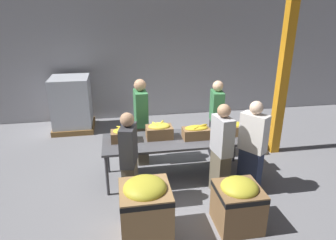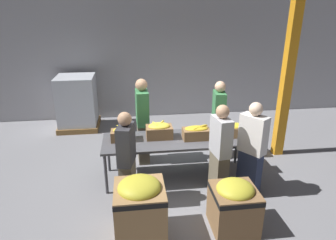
{
  "view_description": "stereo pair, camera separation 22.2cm",
  "coord_description": "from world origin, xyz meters",
  "px_view_note": "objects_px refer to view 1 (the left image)",
  "views": [
    {
      "loc": [
        -1.0,
        -4.7,
        2.93
      ],
      "look_at": [
        -0.16,
        0.08,
        1.09
      ],
      "focal_mm": 32.0,
      "sensor_mm": 36.0,
      "label": 1
    },
    {
      "loc": [
        -0.78,
        -4.73,
        2.93
      ],
      "look_at": [
        -0.16,
        0.08,
        1.09
      ],
      "focal_mm": 32.0,
      "sensor_mm": 36.0,
      "label": 2
    }
  ],
  "objects_px": {
    "volunteer_3": "(129,161)",
    "pallet_stack_0": "(72,104)",
    "volunteer_1": "(221,151)",
    "volunteer_2": "(216,119)",
    "volunteer_0": "(252,148)",
    "banana_box_3": "(232,128)",
    "donation_bin_0": "(146,207)",
    "banana_box_0": "(123,135)",
    "support_pillar": "(285,58)",
    "banana_box_1": "(159,130)",
    "volunteer_4": "(141,122)",
    "donation_bin_1": "(238,202)",
    "sorting_table": "(177,141)",
    "banana_box_2": "(196,132)"
  },
  "relations": [
    {
      "from": "banana_box_1",
      "to": "banana_box_2",
      "type": "height_order",
      "value": "banana_box_1"
    },
    {
      "from": "volunteer_0",
      "to": "donation_bin_1",
      "type": "xyz_separation_m",
      "value": [
        -0.54,
        -0.8,
        -0.4
      ]
    },
    {
      "from": "banana_box_0",
      "to": "volunteer_1",
      "type": "bearing_deg",
      "value": -24.6
    },
    {
      "from": "volunteer_1",
      "to": "volunteer_4",
      "type": "distance_m",
      "value": 1.75
    },
    {
      "from": "volunteer_0",
      "to": "donation_bin_0",
      "type": "bearing_deg",
      "value": 78.52
    },
    {
      "from": "volunteer_1",
      "to": "volunteer_2",
      "type": "bearing_deg",
      "value": -23.11
    },
    {
      "from": "sorting_table",
      "to": "donation_bin_1",
      "type": "xyz_separation_m",
      "value": [
        0.57,
        -1.44,
        -0.33
      ]
    },
    {
      "from": "volunteer_4",
      "to": "support_pillar",
      "type": "xyz_separation_m",
      "value": [
        2.83,
        -0.04,
        1.16
      ]
    },
    {
      "from": "sorting_table",
      "to": "donation_bin_0",
      "type": "xyz_separation_m",
      "value": [
        -0.72,
        -1.44,
        -0.25
      ]
    },
    {
      "from": "sorting_table",
      "to": "volunteer_4",
      "type": "relative_size",
      "value": 1.54
    },
    {
      "from": "banana_box_3",
      "to": "volunteer_0",
      "type": "xyz_separation_m",
      "value": [
        0.09,
        -0.64,
        -0.09
      ]
    },
    {
      "from": "volunteer_3",
      "to": "banana_box_2",
      "type": "bearing_deg",
      "value": -48.45
    },
    {
      "from": "donation_bin_1",
      "to": "banana_box_0",
      "type": "bearing_deg",
      "value": 134.9
    },
    {
      "from": "banana_box_0",
      "to": "support_pillar",
      "type": "bearing_deg",
      "value": 10.32
    },
    {
      "from": "banana_box_0",
      "to": "volunteer_2",
      "type": "relative_size",
      "value": 0.26
    },
    {
      "from": "donation_bin_0",
      "to": "support_pillar",
      "type": "height_order",
      "value": "support_pillar"
    },
    {
      "from": "volunteer_0",
      "to": "pallet_stack_0",
      "type": "xyz_separation_m",
      "value": [
        -3.22,
        3.34,
        -0.13
      ]
    },
    {
      "from": "volunteer_3",
      "to": "pallet_stack_0",
      "type": "distance_m",
      "value": 3.61
    },
    {
      "from": "banana_box_3",
      "to": "banana_box_0",
      "type": "bearing_deg",
      "value": 178.06
    },
    {
      "from": "volunteer_0",
      "to": "volunteer_3",
      "type": "height_order",
      "value": "volunteer_0"
    },
    {
      "from": "volunteer_4",
      "to": "donation_bin_1",
      "type": "distance_m",
      "value": 2.46
    },
    {
      "from": "volunteer_2",
      "to": "donation_bin_0",
      "type": "bearing_deg",
      "value": -29.93
    },
    {
      "from": "donation_bin_0",
      "to": "support_pillar",
      "type": "distance_m",
      "value": 3.96
    },
    {
      "from": "banana_box_2",
      "to": "volunteer_1",
      "type": "xyz_separation_m",
      "value": [
        0.25,
        -0.59,
        -0.1
      ]
    },
    {
      "from": "banana_box_3",
      "to": "volunteer_0",
      "type": "height_order",
      "value": "volunteer_0"
    },
    {
      "from": "banana_box_3",
      "to": "volunteer_2",
      "type": "bearing_deg",
      "value": 95.28
    },
    {
      "from": "banana_box_3",
      "to": "volunteer_1",
      "type": "bearing_deg",
      "value": -124.21
    },
    {
      "from": "banana_box_0",
      "to": "banana_box_3",
      "type": "bearing_deg",
      "value": -1.94
    },
    {
      "from": "sorting_table",
      "to": "banana_box_0",
      "type": "distance_m",
      "value": 0.96
    },
    {
      "from": "banana_box_1",
      "to": "volunteer_4",
      "type": "xyz_separation_m",
      "value": [
        -0.26,
        0.6,
        -0.06
      ]
    },
    {
      "from": "banana_box_2",
      "to": "donation_bin_1",
      "type": "bearing_deg",
      "value": -80.47
    },
    {
      "from": "banana_box_3",
      "to": "volunteer_3",
      "type": "relative_size",
      "value": 0.32
    },
    {
      "from": "banana_box_2",
      "to": "pallet_stack_0",
      "type": "xyz_separation_m",
      "value": [
        -2.45,
        2.74,
        -0.22
      ]
    },
    {
      "from": "banana_box_0",
      "to": "banana_box_1",
      "type": "height_order",
      "value": "banana_box_1"
    },
    {
      "from": "banana_box_0",
      "to": "volunteer_3",
      "type": "height_order",
      "value": "volunteer_3"
    },
    {
      "from": "sorting_table",
      "to": "support_pillar",
      "type": "distance_m",
      "value": 2.68
    },
    {
      "from": "sorting_table",
      "to": "pallet_stack_0",
      "type": "height_order",
      "value": "pallet_stack_0"
    },
    {
      "from": "volunteer_3",
      "to": "volunteer_4",
      "type": "distance_m",
      "value": 1.42
    },
    {
      "from": "banana_box_1",
      "to": "banana_box_3",
      "type": "xyz_separation_m",
      "value": [
        1.32,
        -0.09,
        -0.02
      ]
    },
    {
      "from": "volunteer_0",
      "to": "sorting_table",
      "type": "bearing_deg",
      "value": 24.9
    },
    {
      "from": "volunteer_0",
      "to": "banana_box_3",
      "type": "bearing_deg",
      "value": -27.36
    },
    {
      "from": "banana_box_0",
      "to": "banana_box_1",
      "type": "distance_m",
      "value": 0.63
    },
    {
      "from": "donation_bin_0",
      "to": "pallet_stack_0",
      "type": "height_order",
      "value": "pallet_stack_0"
    },
    {
      "from": "banana_box_0",
      "to": "support_pillar",
      "type": "distance_m",
      "value": 3.44
    },
    {
      "from": "volunteer_2",
      "to": "donation_bin_1",
      "type": "relative_size",
      "value": 2.18
    },
    {
      "from": "pallet_stack_0",
      "to": "donation_bin_0",
      "type": "bearing_deg",
      "value": -71.38
    },
    {
      "from": "volunteer_0",
      "to": "donation_bin_0",
      "type": "relative_size",
      "value": 1.8
    },
    {
      "from": "donation_bin_1",
      "to": "volunteer_0",
      "type": "bearing_deg",
      "value": 56.23
    },
    {
      "from": "donation_bin_1",
      "to": "support_pillar",
      "type": "height_order",
      "value": "support_pillar"
    },
    {
      "from": "volunteer_3",
      "to": "pallet_stack_0",
      "type": "xyz_separation_m",
      "value": [
        -1.24,
        3.39,
        -0.1
      ]
    }
  ]
}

